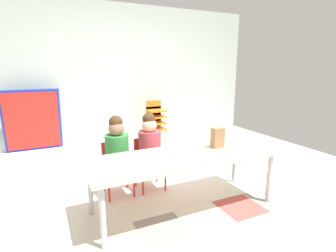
{
  "coord_description": "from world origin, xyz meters",
  "views": [
    {
      "loc": [
        -1.33,
        -2.86,
        1.44
      ],
      "look_at": [
        -0.15,
        -0.4,
        0.83
      ],
      "focal_mm": 28.46,
      "sensor_mm": 36.0,
      "label": 1
    }
  ],
  "objects": [
    {
      "name": "seated_child_near_camera",
      "position": [
        -0.63,
        -0.08,
        0.55
      ],
      "size": [
        0.32,
        0.31,
        0.92
      ],
      "color": "red",
      "rests_on": "ground_plane"
    },
    {
      "name": "paper_plate_near_edge",
      "position": [
        -0.07,
        -0.59,
        0.58
      ],
      "size": [
        0.18,
        0.18,
        0.01
      ],
      "primitive_type": "cylinder",
      "color": "white",
      "rests_on": "craft_table"
    },
    {
      "name": "craft_table",
      "position": [
        -0.09,
        -0.65,
        0.53
      ],
      "size": [
        1.93,
        0.69,
        0.58
      ],
      "color": "beige",
      "rests_on": "ground_plane"
    },
    {
      "name": "ground_plane",
      "position": [
        0.01,
        0.0,
        -0.01
      ],
      "size": [
        5.87,
        4.65,
        0.02
      ],
      "color": "silver"
    },
    {
      "name": "back_wall",
      "position": [
        0.0,
        2.32,
        1.3
      ],
      "size": [
        5.87,
        0.1,
        2.6
      ],
      "primitive_type": "cube",
      "color": "#B2C1B7",
      "rests_on": "ground_plane"
    },
    {
      "name": "seated_child_middle_seat",
      "position": [
        -0.24,
        -0.08,
        0.55
      ],
      "size": [
        0.34,
        0.34,
        0.92
      ],
      "color": "red",
      "rests_on": "ground_plane"
    },
    {
      "name": "paper_plate_center_table",
      "position": [
        -0.43,
        -0.64,
        0.58
      ],
      "size": [
        0.18,
        0.18,
        0.01
      ],
      "primitive_type": "cylinder",
      "color": "white",
      "rests_on": "craft_table"
    },
    {
      "name": "donut_powdered_on_plate",
      "position": [
        -0.07,
        -0.59,
        0.6
      ],
      "size": [
        0.1,
        0.1,
        0.03
      ],
      "primitive_type": "torus",
      "color": "white",
      "rests_on": "craft_table"
    },
    {
      "name": "kid_chair_orange_stack",
      "position": [
        0.63,
        1.8,
        0.46
      ],
      "size": [
        0.32,
        0.3,
        0.8
      ],
      "color": "orange",
      "rests_on": "ground_plane"
    },
    {
      "name": "folded_activity_table",
      "position": [
        -1.5,
        2.12,
        0.54
      ],
      "size": [
        0.9,
        0.29,
        1.09
      ],
      "color": "#1E33BF",
      "rests_on": "ground_plane"
    },
    {
      "name": "paper_bag_brown",
      "position": [
        0.35,
        -0.59,
        0.69
      ],
      "size": [
        0.13,
        0.09,
        0.22
      ],
      "primitive_type": "cube",
      "color": "#9E754C",
      "rests_on": "craft_table"
    }
  ]
}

